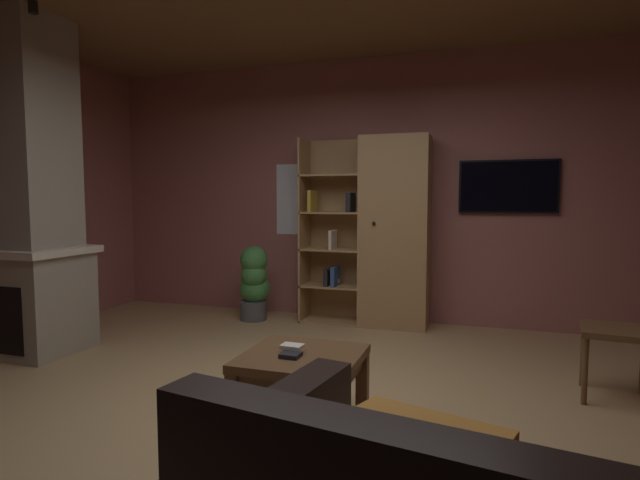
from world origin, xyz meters
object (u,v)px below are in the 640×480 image
(potted_floor_plant, at_px, (254,282))
(wall_mounted_tv, at_px, (508,186))
(stone_fireplace, at_px, (23,204))
(coffee_table, at_px, (302,369))
(dining_chair, at_px, (631,322))
(bookshelf_cabinet, at_px, (386,233))
(table_book_1, at_px, (292,346))
(table_book_0, at_px, (291,355))

(potted_floor_plant, distance_m, wall_mounted_tv, 2.81)
(stone_fireplace, relative_size, coffee_table, 4.28)
(dining_chair, relative_size, wall_mounted_tv, 0.98)
(bookshelf_cabinet, relative_size, coffee_table, 2.97)
(dining_chair, distance_m, potted_floor_plant, 3.53)
(table_book_1, bearing_deg, table_book_0, -75.09)
(bookshelf_cabinet, xyz_separation_m, table_book_0, (-0.04, -2.59, -0.52))
(wall_mounted_tv, bearing_deg, bookshelf_cabinet, -169.88)
(table_book_0, bearing_deg, stone_fireplace, 164.92)
(potted_floor_plant, height_order, wall_mounted_tv, wall_mounted_tv)
(table_book_0, bearing_deg, dining_chair, 29.94)
(dining_chair, bearing_deg, table_book_0, -150.06)
(coffee_table, distance_m, potted_floor_plant, 2.69)
(table_book_1, xyz_separation_m, dining_chair, (1.95, 1.03, 0.05))
(table_book_1, distance_m, potted_floor_plant, 2.66)
(coffee_table, distance_m, dining_chair, 2.16)
(coffee_table, distance_m, table_book_1, 0.14)
(bookshelf_cabinet, height_order, dining_chair, bookshelf_cabinet)
(coffee_table, bearing_deg, potted_floor_plant, 121.43)
(table_book_1, height_order, wall_mounted_tv, wall_mounted_tv)
(bookshelf_cabinet, xyz_separation_m, wall_mounted_tv, (1.18, 0.21, 0.48))
(stone_fireplace, xyz_separation_m, potted_floor_plant, (1.38, 1.63, -0.86))
(table_book_1, relative_size, potted_floor_plant, 0.15)
(table_book_1, bearing_deg, coffee_table, -1.78)
(table_book_0, xyz_separation_m, wall_mounted_tv, (1.22, 2.80, 0.99))
(table_book_1, height_order, dining_chair, dining_chair)
(coffee_table, distance_m, wall_mounted_tv, 3.16)
(coffee_table, bearing_deg, table_book_0, -115.32)
(potted_floor_plant, bearing_deg, bookshelf_cabinet, 8.74)
(bookshelf_cabinet, distance_m, potted_floor_plant, 1.52)
(table_book_0, height_order, table_book_1, table_book_1)
(coffee_table, xyz_separation_m, table_book_0, (-0.04, -0.08, 0.10))
(table_book_1, xyz_separation_m, wall_mounted_tv, (1.24, 2.72, 0.97))
(coffee_table, height_order, wall_mounted_tv, wall_mounted_tv)
(bookshelf_cabinet, relative_size, potted_floor_plant, 2.40)
(dining_chair, xyz_separation_m, potted_floor_plant, (-3.29, 1.26, -0.11))
(coffee_table, height_order, potted_floor_plant, potted_floor_plant)
(coffee_table, bearing_deg, wall_mounted_tv, 66.51)
(coffee_table, xyz_separation_m, potted_floor_plant, (-1.40, 2.29, 0.06))
(stone_fireplace, xyz_separation_m, coffee_table, (2.78, -0.66, -0.92))
(stone_fireplace, height_order, bookshelf_cabinet, stone_fireplace)
(table_book_1, height_order, potted_floor_plant, potted_floor_plant)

